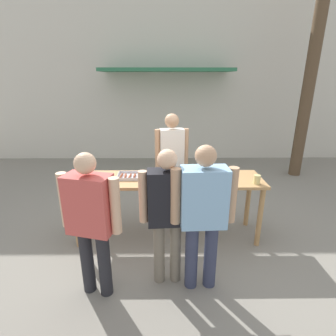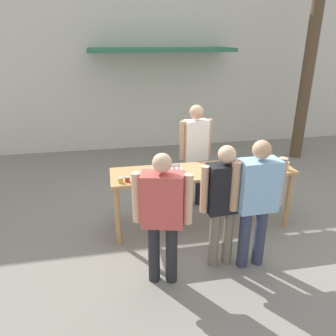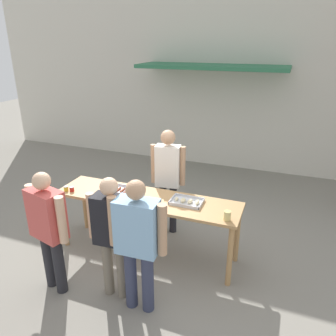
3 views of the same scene
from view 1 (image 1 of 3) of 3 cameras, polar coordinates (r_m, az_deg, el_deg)
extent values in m
plane|color=gray|center=(4.04, 0.00, -14.25)|extent=(24.00, 24.00, 0.00)
cube|color=beige|center=(7.38, -0.31, 19.30)|extent=(12.00, 0.12, 4.50)
cube|color=#2D704C|center=(6.83, -0.29, 20.57)|extent=(3.20, 1.00, 0.08)
cube|color=tan|center=(3.63, 0.00, -2.53)|extent=(2.61, 0.66, 0.04)
cylinder|color=tan|center=(3.79, -19.40, -10.32)|extent=(0.07, 0.07, 0.86)
cylinder|color=tan|center=(3.81, 19.36, -10.15)|extent=(0.07, 0.07, 0.86)
cylinder|color=tan|center=(4.24, -17.18, -6.84)|extent=(0.07, 0.07, 0.86)
cylinder|color=tan|center=(4.26, 17.03, -6.70)|extent=(0.07, 0.07, 0.86)
cube|color=silver|center=(3.70, -7.73, -1.93)|extent=(0.41, 0.29, 0.01)
cube|color=silver|center=(3.56, -8.01, -2.43)|extent=(0.41, 0.01, 0.03)
cube|color=silver|center=(3.82, -7.49, -0.87)|extent=(0.41, 0.01, 0.03)
cube|color=silver|center=(3.72, -10.84, -1.62)|extent=(0.01, 0.29, 0.03)
cube|color=silver|center=(3.67, -4.60, -1.62)|extent=(0.01, 0.29, 0.03)
cylinder|color=brown|center=(3.72, -10.12, -1.64)|extent=(0.03, 0.14, 0.03)
cylinder|color=brown|center=(3.71, -9.24, -1.67)|extent=(0.04, 0.13, 0.03)
cylinder|color=brown|center=(3.69, -8.29, -1.71)|extent=(0.03, 0.15, 0.03)
cylinder|color=brown|center=(3.69, -7.28, -1.63)|extent=(0.03, 0.11, 0.03)
cylinder|color=brown|center=(3.68, -6.26, -1.67)|extent=(0.03, 0.12, 0.03)
cylinder|color=brown|center=(3.68, -5.27, -1.67)|extent=(0.04, 0.14, 0.02)
cube|color=silver|center=(3.72, 8.77, -1.87)|extent=(0.43, 0.29, 0.01)
cube|color=silver|center=(3.58, 9.13, -2.37)|extent=(0.43, 0.01, 0.03)
cube|color=silver|center=(3.84, 8.46, -0.81)|extent=(0.43, 0.01, 0.03)
cube|color=silver|center=(3.68, 5.57, -1.58)|extent=(0.01, 0.29, 0.03)
cube|color=silver|center=(3.75, 11.94, -1.54)|extent=(0.01, 0.29, 0.03)
ellipsoid|color=beige|center=(3.69, 6.52, -1.52)|extent=(0.06, 0.10, 0.04)
ellipsoid|color=beige|center=(3.69, 8.06, -1.51)|extent=(0.07, 0.11, 0.05)
ellipsoid|color=beige|center=(3.71, 9.54, -1.49)|extent=(0.07, 0.13, 0.05)
ellipsoid|color=beige|center=(3.74, 10.99, -1.42)|extent=(0.06, 0.12, 0.05)
cylinder|color=gold|center=(3.60, -19.04, -2.99)|extent=(0.06, 0.06, 0.06)
cylinder|color=#B2B2B7|center=(3.58, -19.10, -2.47)|extent=(0.06, 0.06, 0.01)
cylinder|color=#B22319|center=(3.58, -17.61, -2.92)|extent=(0.06, 0.06, 0.06)
cylinder|color=#B2B2B7|center=(3.57, -17.66, -2.40)|extent=(0.06, 0.06, 0.01)
cylinder|color=#DBC67A|center=(3.61, 18.78, -2.37)|extent=(0.09, 0.09, 0.12)
cylinder|color=#232328|center=(4.41, -0.30, -5.17)|extent=(0.11, 0.11, 0.82)
cylinder|color=#232328|center=(4.44, 1.86, -5.04)|extent=(0.11, 0.11, 0.82)
cube|color=silver|center=(4.18, 0.83, 4.11)|extent=(0.40, 0.25, 0.65)
sphere|color=tan|center=(4.08, 0.86, 10.25)|extent=(0.22, 0.22, 0.22)
cylinder|color=tan|center=(4.15, -2.30, 4.21)|extent=(0.08, 0.08, 0.62)
cylinder|color=tan|center=(4.21, 3.91, 4.43)|extent=(0.08, 0.08, 0.62)
cylinder|color=#232328|center=(2.99, -13.66, -19.59)|extent=(0.13, 0.13, 0.76)
cylinder|color=#232328|center=(3.08, -17.18, -18.71)|extent=(0.13, 0.13, 0.76)
cube|color=#C64C47|center=(2.68, -16.73, -7.58)|extent=(0.49, 0.35, 0.60)
sphere|color=#DBAD89|center=(2.52, -17.62, 0.97)|extent=(0.21, 0.21, 0.21)
cylinder|color=#DBAD89|center=(2.55, -11.38, -8.13)|extent=(0.10, 0.10, 0.57)
cylinder|color=#DBAD89|center=(2.81, -21.61, -6.48)|extent=(0.10, 0.10, 0.57)
cylinder|color=#333851|center=(3.04, 9.21, -18.24)|extent=(0.14, 0.14, 0.78)
cylinder|color=#333851|center=(3.01, 5.12, -18.52)|extent=(0.14, 0.14, 0.78)
cube|color=#84B2DB|center=(2.66, 7.79, -6.32)|extent=(0.47, 0.28, 0.62)
sphere|color=tan|center=(2.50, 8.23, 2.63)|extent=(0.21, 0.21, 0.21)
cylinder|color=tan|center=(2.72, 13.71, -5.76)|extent=(0.10, 0.10, 0.59)
cylinder|color=tan|center=(2.61, 1.66, -6.21)|extent=(0.10, 0.10, 0.59)
cylinder|color=#756B5B|center=(3.08, 1.63, -17.74)|extent=(0.12, 0.12, 0.75)
cylinder|color=#756B5B|center=(3.07, -1.94, -17.89)|extent=(0.12, 0.12, 0.75)
cube|color=black|center=(2.73, -0.16, -6.45)|extent=(0.42, 0.25, 0.59)
sphere|color=#DBAD89|center=(2.57, -0.17, 1.89)|extent=(0.20, 0.20, 0.20)
cylinder|color=#DBAD89|center=(2.75, 5.05, -5.98)|extent=(0.09, 0.09, 0.56)
cylinder|color=#DBAD89|center=(2.71, -5.44, -6.31)|extent=(0.09, 0.09, 0.56)
cylinder|color=brown|center=(6.72, 28.97, 19.58)|extent=(0.26, 0.26, 5.08)
camera|label=2|loc=(1.54, -124.93, 6.25)|focal=35.00mm
camera|label=3|loc=(1.92, 106.30, 17.66)|focal=35.00mm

